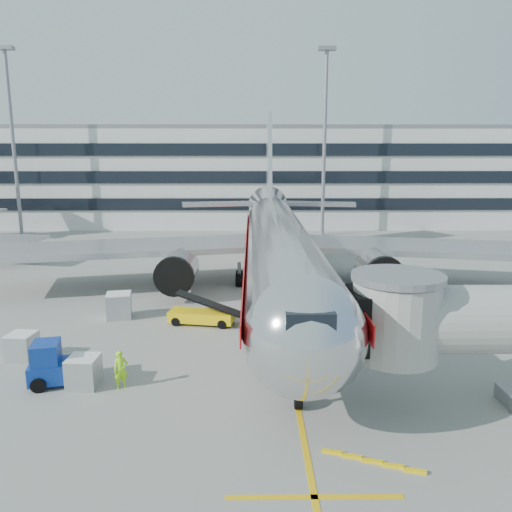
{
  "coord_description": "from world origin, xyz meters",
  "views": [
    {
      "loc": [
        -2.08,
        -28.72,
        11.25
      ],
      "look_at": [
        -1.78,
        6.94,
        4.0
      ],
      "focal_mm": 35.0,
      "sensor_mm": 36.0,
      "label": 1
    }
  ],
  "objects_px": {
    "main_jet": "(277,242)",
    "cargo_container_left": "(22,346)",
    "cargo_container_front": "(84,372)",
    "ramp_worker": "(121,370)",
    "belt_loader": "(202,315)",
    "cargo_container_right": "(119,305)",
    "baggage_tug": "(56,365)"
  },
  "relations": [
    {
      "from": "main_jet",
      "to": "cargo_container_left",
      "type": "height_order",
      "value": "main_jet"
    },
    {
      "from": "cargo_container_front",
      "to": "ramp_worker",
      "type": "distance_m",
      "value": 1.9
    },
    {
      "from": "belt_loader",
      "to": "cargo_container_right",
      "type": "relative_size",
      "value": 2.43
    },
    {
      "from": "main_jet",
      "to": "ramp_worker",
      "type": "distance_m",
      "value": 19.86
    },
    {
      "from": "cargo_container_front",
      "to": "ramp_worker",
      "type": "relative_size",
      "value": 0.81
    },
    {
      "from": "cargo_container_left",
      "to": "cargo_container_front",
      "type": "height_order",
      "value": "cargo_container_front"
    },
    {
      "from": "belt_loader",
      "to": "baggage_tug",
      "type": "xyz_separation_m",
      "value": [
        -6.34,
        -8.96,
        0.34
      ]
    },
    {
      "from": "belt_loader",
      "to": "cargo_container_left",
      "type": "relative_size",
      "value": 3.02
    },
    {
      "from": "baggage_tug",
      "to": "cargo_container_front",
      "type": "bearing_deg",
      "value": -12.61
    },
    {
      "from": "cargo_container_left",
      "to": "cargo_container_right",
      "type": "bearing_deg",
      "value": 64.12
    },
    {
      "from": "cargo_container_right",
      "to": "ramp_worker",
      "type": "relative_size",
      "value": 1.02
    },
    {
      "from": "cargo_container_left",
      "to": "ramp_worker",
      "type": "bearing_deg",
      "value": -29.03
    },
    {
      "from": "belt_loader",
      "to": "cargo_container_left",
      "type": "xyz_separation_m",
      "value": [
        -9.44,
        -5.9,
        0.13
      ]
    },
    {
      "from": "main_jet",
      "to": "cargo_container_left",
      "type": "xyz_separation_m",
      "value": [
        -14.94,
        -14.07,
        -3.48
      ]
    },
    {
      "from": "baggage_tug",
      "to": "cargo_container_left",
      "type": "distance_m",
      "value": 4.36
    },
    {
      "from": "cargo_container_left",
      "to": "baggage_tug",
      "type": "bearing_deg",
      "value": -44.58
    },
    {
      "from": "main_jet",
      "to": "cargo_container_front",
      "type": "relative_size",
      "value": 33.32
    },
    {
      "from": "ramp_worker",
      "to": "baggage_tug",
      "type": "bearing_deg",
      "value": 142.62
    },
    {
      "from": "main_jet",
      "to": "cargo_container_left",
      "type": "bearing_deg",
      "value": -136.71
    },
    {
      "from": "cargo_container_front",
      "to": "baggage_tug",
      "type": "bearing_deg",
      "value": 167.39
    },
    {
      "from": "main_jet",
      "to": "belt_loader",
      "type": "bearing_deg",
      "value": -123.91
    },
    {
      "from": "baggage_tug",
      "to": "cargo_container_left",
      "type": "bearing_deg",
      "value": 135.42
    },
    {
      "from": "main_jet",
      "to": "ramp_worker",
      "type": "xyz_separation_m",
      "value": [
        -8.5,
        -17.64,
        -3.29
      ]
    },
    {
      "from": "belt_loader",
      "to": "baggage_tug",
      "type": "bearing_deg",
      "value": -125.3
    },
    {
      "from": "main_jet",
      "to": "belt_loader",
      "type": "xyz_separation_m",
      "value": [
        -5.49,
        -8.17,
        -3.61
      ]
    },
    {
      "from": "belt_loader",
      "to": "ramp_worker",
      "type": "bearing_deg",
      "value": -107.63
    },
    {
      "from": "belt_loader",
      "to": "cargo_container_left",
      "type": "height_order",
      "value": "belt_loader"
    },
    {
      "from": "main_jet",
      "to": "baggage_tug",
      "type": "relative_size",
      "value": 15.72
    },
    {
      "from": "cargo_container_left",
      "to": "cargo_container_right",
      "type": "height_order",
      "value": "cargo_container_right"
    },
    {
      "from": "main_jet",
      "to": "cargo_container_right",
      "type": "distance_m",
      "value": 13.7
    },
    {
      "from": "main_jet",
      "to": "belt_loader",
      "type": "height_order",
      "value": "main_jet"
    },
    {
      "from": "baggage_tug",
      "to": "cargo_container_left",
      "type": "relative_size",
      "value": 2.08
    }
  ]
}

